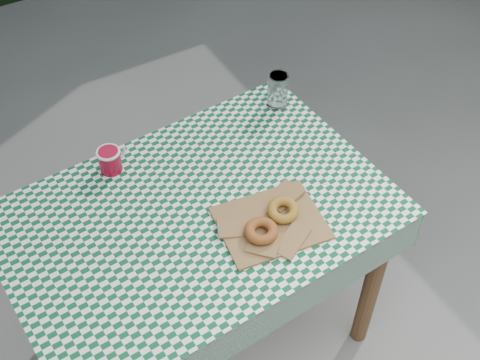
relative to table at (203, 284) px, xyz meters
name	(u,v)px	position (x,y,z in m)	size (l,w,h in m)	color
ground	(249,354)	(0.11, -0.14, -0.38)	(60.00, 60.00, 0.00)	#54554F
table	(203,284)	(0.00, 0.00, 0.00)	(1.10, 0.74, 0.75)	brown
tablecloth	(197,213)	(0.00, 0.00, 0.38)	(1.12, 0.76, 0.01)	#0B4625
paper_bag	(271,222)	(0.16, -0.15, 0.39)	(0.30, 0.24, 0.02)	olive
bagel_front	(261,231)	(0.11, -0.18, 0.41)	(0.10, 0.10, 0.03)	brown
bagel_back	(283,210)	(0.21, -0.14, 0.41)	(0.09, 0.09, 0.03)	olive
coffee_mug	(110,160)	(-0.15, 0.29, 0.42)	(0.14, 0.14, 0.08)	maroon
drinking_glass	(278,90)	(0.46, 0.29, 0.44)	(0.07, 0.07, 0.12)	silver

